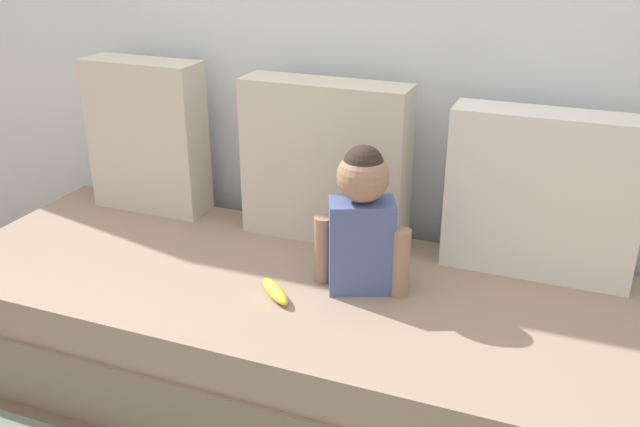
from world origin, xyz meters
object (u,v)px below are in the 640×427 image
at_px(toddler, 362,218).
at_px(throw_pillow_center, 325,162).
at_px(couch, 286,329).
at_px(throw_pillow_right, 542,195).
at_px(banana, 275,291).
at_px(throw_pillow_left, 148,136).

bearing_deg(toddler, throw_pillow_center, 127.26).
xyz_separation_m(couch, throw_pillow_right, (0.74, 0.36, 0.46)).
distance_m(couch, throw_pillow_right, 0.94).
bearing_deg(couch, banana, -80.32).
bearing_deg(throw_pillow_right, throw_pillow_left, 180.00).
distance_m(throw_pillow_left, throw_pillow_right, 1.48).
height_order(throw_pillow_center, toddler, throw_pillow_center).
xyz_separation_m(toddler, banana, (-0.23, -0.15, -0.22)).
relative_size(couch, throw_pillow_right, 4.00).
bearing_deg(throw_pillow_right, couch, -154.13).
height_order(couch, banana, banana).
bearing_deg(throw_pillow_center, throw_pillow_left, 180.00).
relative_size(throw_pillow_center, toddler, 1.26).
xyz_separation_m(couch, throw_pillow_center, (0.00, 0.36, 0.48)).
bearing_deg(couch, throw_pillow_center, 90.00).
xyz_separation_m(couch, banana, (0.02, -0.12, 0.21)).
bearing_deg(toddler, throw_pillow_right, 33.15).
bearing_deg(throw_pillow_right, toddler, -146.85).
bearing_deg(couch, toddler, 8.33).
xyz_separation_m(couch, toddler, (0.25, 0.04, 0.43)).
relative_size(throw_pillow_left, throw_pillow_right, 0.99).
xyz_separation_m(throw_pillow_center, banana, (0.02, -0.48, -0.27)).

